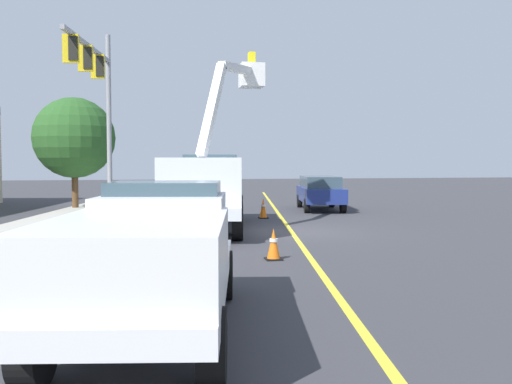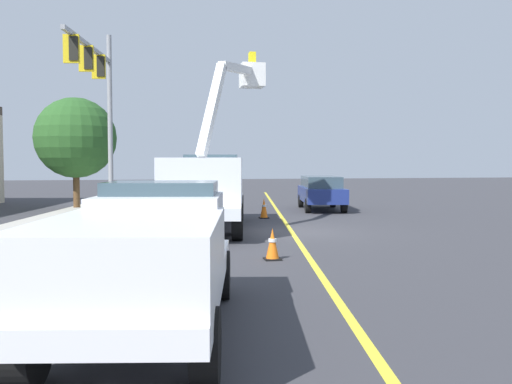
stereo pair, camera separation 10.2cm
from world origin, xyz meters
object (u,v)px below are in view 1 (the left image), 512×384
at_px(utility_bucket_truck, 208,184).
at_px(passing_minivan, 320,191).
at_px(traffic_cone_mid_front, 274,244).
at_px(traffic_cone_mid_rear, 263,208).
at_px(service_pickup_truck, 151,253).
at_px(traffic_signal_mast, 97,88).

height_order(utility_bucket_truck, passing_minivan, utility_bucket_truck).
bearing_deg(traffic_cone_mid_front, traffic_cone_mid_rear, -10.90).
distance_m(service_pickup_truck, traffic_signal_mast, 16.75).
height_order(traffic_cone_mid_front, traffic_cone_mid_rear, traffic_cone_mid_rear).
bearing_deg(service_pickup_truck, passing_minivan, -24.84).
distance_m(utility_bucket_truck, traffic_cone_mid_rear, 4.32).
bearing_deg(utility_bucket_truck, service_pickup_truck, 169.72).
bearing_deg(passing_minivan, traffic_cone_mid_rear, 133.48).
xyz_separation_m(service_pickup_truck, traffic_cone_mid_front, (5.23, -3.00, -0.74)).
height_order(utility_bucket_truck, traffic_cone_mid_front, utility_bucket_truck).
bearing_deg(traffic_signal_mast, passing_minivan, -76.95).
distance_m(utility_bucket_truck, traffic_cone_mid_front, 6.79).
distance_m(passing_minivan, traffic_cone_mid_front, 14.39).
height_order(utility_bucket_truck, traffic_signal_mast, traffic_signal_mast).
distance_m(traffic_cone_mid_front, traffic_cone_mid_rear, 9.95).
bearing_deg(traffic_signal_mast, service_pickup_truck, -173.07).
bearing_deg(passing_minivan, traffic_cone_mid_front, 157.24).
bearing_deg(utility_bucket_truck, traffic_cone_mid_rear, -40.96).
distance_m(traffic_cone_mid_front, traffic_signal_mast, 12.95).
bearing_deg(traffic_cone_mid_front, traffic_signal_mast, 24.57).
bearing_deg(traffic_signal_mast, traffic_cone_mid_front, -155.43).
xyz_separation_m(passing_minivan, traffic_cone_mid_front, (-13.26, 5.56, -0.59)).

